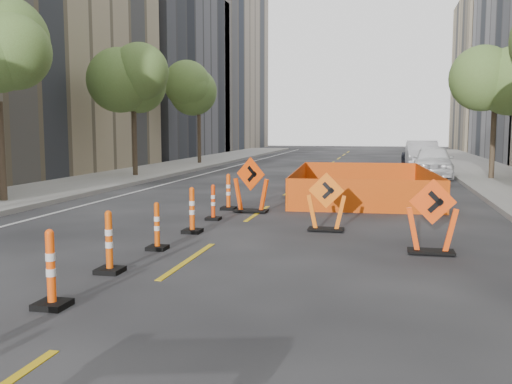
% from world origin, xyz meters
% --- Properties ---
extents(ground_plane, '(140.00, 140.00, 0.00)m').
position_xyz_m(ground_plane, '(0.00, 0.00, 0.00)').
color(ground_plane, black).
extents(sidewalk_left, '(4.00, 90.00, 0.15)m').
position_xyz_m(sidewalk_left, '(-9.00, 12.00, 0.07)').
color(sidewalk_left, gray).
rests_on(sidewalk_left, ground).
extents(bld_left_d, '(12.00, 16.00, 14.00)m').
position_xyz_m(bld_left_d, '(-17.00, 39.20, 7.00)').
color(bld_left_d, '#4C4C51').
rests_on(bld_left_d, ground).
extents(bld_left_e, '(12.00, 20.00, 20.00)m').
position_xyz_m(bld_left_e, '(-17.00, 55.60, 10.00)').
color(bld_left_e, gray).
rests_on(bld_left_e, ground).
extents(tree_l_c, '(2.80, 2.80, 5.95)m').
position_xyz_m(tree_l_c, '(-8.40, 20.00, 4.53)').
color(tree_l_c, '#382B1E').
rests_on(tree_l_c, ground).
extents(tree_l_d, '(2.80, 2.80, 5.95)m').
position_xyz_m(tree_l_d, '(-8.40, 30.00, 4.53)').
color(tree_l_d, '#382B1E').
rests_on(tree_l_d, ground).
extents(tree_r_c, '(2.80, 2.80, 5.95)m').
position_xyz_m(tree_r_c, '(8.40, 22.00, 4.53)').
color(tree_r_c, '#382B1E').
rests_on(tree_r_c, ground).
extents(channelizer_3, '(0.44, 0.44, 1.11)m').
position_xyz_m(channelizer_3, '(-0.90, 0.89, 0.55)').
color(channelizer_3, '#FE4D0A').
rests_on(channelizer_3, ground).
extents(channelizer_4, '(0.43, 0.43, 1.09)m').
position_xyz_m(channelizer_4, '(-1.02, 2.82, 0.54)').
color(channelizer_4, '#DF4E09').
rests_on(channelizer_4, ground).
extents(channelizer_5, '(0.39, 0.39, 0.98)m').
position_xyz_m(channelizer_5, '(-0.94, 4.75, 0.49)').
color(channelizer_5, '#D64A09').
rests_on(channelizer_5, ground).
extents(channelizer_6, '(0.43, 0.43, 1.09)m').
position_xyz_m(channelizer_6, '(-0.85, 6.68, 0.55)').
color(channelizer_6, '#E84D09').
rests_on(channelizer_6, ground).
extents(channelizer_7, '(0.38, 0.38, 0.96)m').
position_xyz_m(channelizer_7, '(-0.92, 8.60, 0.48)').
color(channelizer_7, '#E53A09').
rests_on(channelizer_7, ground).
extents(channelizer_8, '(0.43, 0.43, 1.10)m').
position_xyz_m(channelizer_8, '(-1.03, 10.53, 0.55)').
color(channelizer_8, '#F54F0A').
rests_on(channelizer_8, ground).
extents(chevron_sign_left, '(1.25, 1.01, 1.62)m').
position_xyz_m(chevron_sign_left, '(-0.24, 10.18, 0.81)').
color(chevron_sign_left, '#ED4409').
rests_on(chevron_sign_left, ground).
extents(chevron_sign_center, '(0.96, 0.58, 1.42)m').
position_xyz_m(chevron_sign_center, '(2.22, 7.62, 0.71)').
color(chevron_sign_center, '#FF660A').
rests_on(chevron_sign_center, ground).
extents(chevron_sign_right, '(1.03, 0.65, 1.49)m').
position_xyz_m(chevron_sign_right, '(4.50, 5.58, 0.75)').
color(chevron_sign_right, '#FF450A').
rests_on(chevron_sign_right, ground).
extents(safety_fence, '(5.14, 8.18, 0.99)m').
position_xyz_m(safety_fence, '(2.80, 14.69, 0.49)').
color(safety_fence, '#F64F0C').
rests_on(safety_fence, ground).
extents(parked_car_near, '(2.15, 4.79, 1.60)m').
position_xyz_m(parked_car_near, '(5.93, 23.61, 0.80)').
color(parked_car_near, white).
rests_on(parked_car_near, ground).
extents(parked_car_mid, '(1.82, 5.10, 1.67)m').
position_xyz_m(parked_car_mid, '(5.76, 29.72, 0.84)').
color(parked_car_mid, '#B5B3B9').
rests_on(parked_car_mid, ground).
extents(parked_car_far, '(2.91, 5.29, 1.45)m').
position_xyz_m(parked_car_far, '(6.01, 35.37, 0.73)').
color(parked_car_far, black).
rests_on(parked_car_far, ground).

